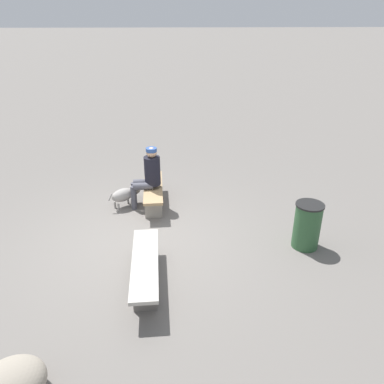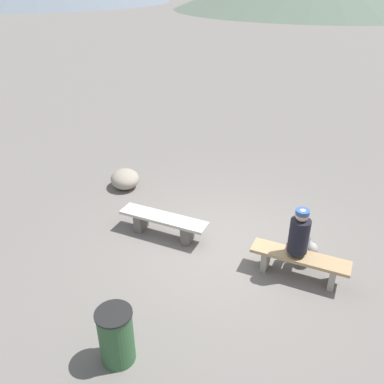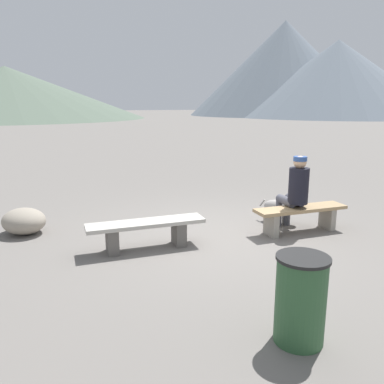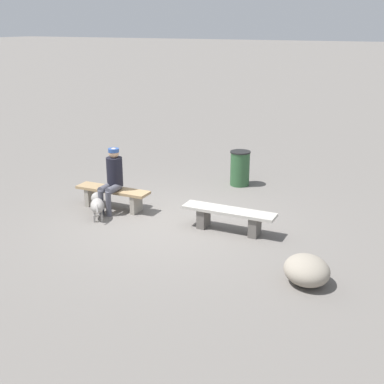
# 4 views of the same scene
# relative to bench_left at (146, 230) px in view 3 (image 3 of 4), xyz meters

# --- Properties ---
(ground) EXTENTS (210.00, 210.00, 0.06)m
(ground) POSITION_rel_bench_left_xyz_m (1.23, 0.16, -0.32)
(ground) COLOR slate
(bench_left) EXTENTS (1.78, 0.45, 0.43)m
(bench_left) POSITION_rel_bench_left_xyz_m (0.00, 0.00, 0.00)
(bench_left) COLOR #605B56
(bench_left) RESTS_ON ground
(bench_right) EXTENTS (1.63, 0.44, 0.44)m
(bench_right) POSITION_rel_bench_left_xyz_m (2.64, -0.02, 0.02)
(bench_right) COLOR gray
(bench_right) RESTS_ON ground
(seated_person) EXTENTS (0.35, 0.63, 1.31)m
(seated_person) POSITION_rel_bench_left_xyz_m (2.56, 0.06, 0.45)
(seated_person) COLOR black
(seated_person) RESTS_ON ground
(dog) EXTENTS (0.57, 0.66, 0.45)m
(dog) POSITION_rel_bench_left_xyz_m (2.61, 0.55, -0.00)
(dog) COLOR gray
(dog) RESTS_ON ground
(trash_bin) EXTENTS (0.48, 0.48, 0.83)m
(trash_bin) POSITION_rel_bench_left_xyz_m (0.88, -2.74, 0.12)
(trash_bin) COLOR #2D5633
(trash_bin) RESTS_ON ground
(boulder) EXTENTS (1.00, 1.02, 0.43)m
(boulder) POSITION_rel_bench_left_xyz_m (-1.83, 1.32, -0.08)
(boulder) COLOR gray
(boulder) RESTS_ON ground
(distant_peak_1) EXTENTS (31.47, 31.47, 15.33)m
(distant_peak_1) POSITION_rel_bench_left_xyz_m (34.48, 55.37, 7.37)
(distant_peak_1) COLOR slate
(distant_peak_1) RESTS_ON ground
(distant_peak_2) EXTENTS (36.79, 36.79, 6.88)m
(distant_peak_2) POSITION_rel_bench_left_xyz_m (-8.46, 53.69, 3.15)
(distant_peak_2) COLOR #566656
(distant_peak_2) RESTS_ON ground
(distant_peak_3) EXTENTS (30.99, 30.99, 11.18)m
(distant_peak_3) POSITION_rel_bench_left_xyz_m (38.05, 46.03, 5.29)
(distant_peak_3) COLOR slate
(distant_peak_3) RESTS_ON ground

